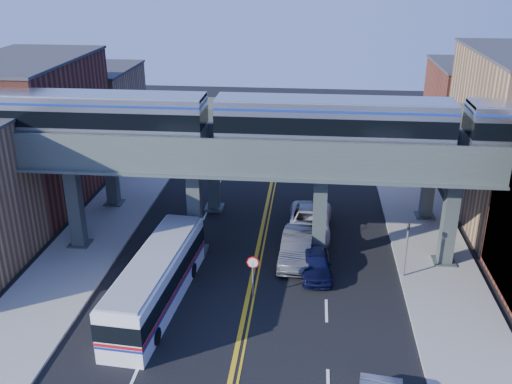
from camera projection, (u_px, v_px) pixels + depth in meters
ground at (241, 327)px, 30.15m from camera, size 120.00×120.00×0.00m
sidewalk_west at (98, 232)px, 40.39m from camera, size 5.00×70.00×0.16m
sidewalk_east at (430, 248)px, 38.25m from camera, size 5.00×70.00×0.16m
building_west_b at (31, 132)px, 44.50m from camera, size 8.00×14.00×11.00m
building_west_c at (94, 110)px, 57.03m from camera, size 8.00×10.00×8.00m
building_east_c at (475, 114)px, 53.38m from camera, size 8.00×10.00×9.00m
elevated_viaduct_near at (257, 162)px, 35.04m from camera, size 52.00×3.60×7.40m
elevated_viaduct_far at (266, 130)px, 41.48m from camera, size 52.00×3.60×7.40m
transit_train at (333, 122)px, 33.61m from camera, size 43.20×2.70×3.15m
stop_sign at (253, 270)px, 32.21m from camera, size 0.76×0.09×2.63m
traffic_signal at (407, 244)px, 33.93m from camera, size 0.15×0.18×4.10m
transit_bus at (157, 281)px, 31.70m from camera, size 3.31×11.30×2.87m
car_lane_a at (315, 263)px, 34.99m from camera, size 2.21×4.68×1.55m
car_lane_b at (297, 247)px, 36.52m from camera, size 2.27×5.62×1.81m
car_lane_c at (309, 222)px, 40.03m from camera, size 3.19×6.54×1.79m
car_lane_d at (305, 159)px, 52.84m from camera, size 2.44×5.61×1.61m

